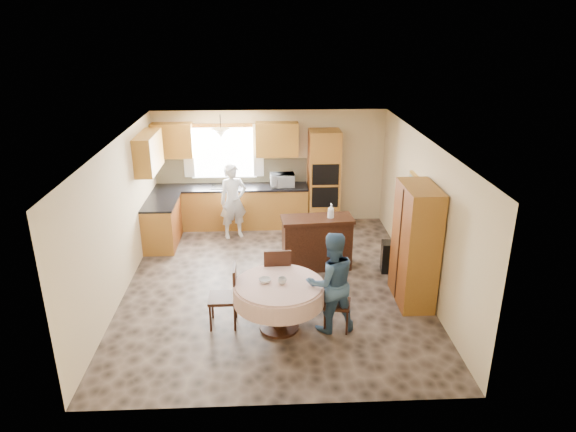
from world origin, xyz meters
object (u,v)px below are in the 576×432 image
(person_sink, at_px, (233,201))
(sideboard, at_px, (317,244))
(chair_right, at_px, (333,299))
(cupboard, at_px, (415,245))
(chair_left, at_px, (228,293))
(oven_tower, at_px, (324,179))
(chair_back, at_px, (277,274))
(person_dining, at_px, (331,282))
(dining_table, at_px, (279,293))

(person_sink, bearing_deg, sideboard, -63.29)
(chair_right, height_order, person_sink, person_sink)
(cupboard, xyz_separation_m, chair_left, (-2.92, -0.59, -0.44))
(oven_tower, distance_m, chair_right, 4.13)
(chair_back, relative_size, chair_right, 1.16)
(chair_left, height_order, person_dining, person_dining)
(dining_table, relative_size, chair_left, 1.38)
(oven_tower, height_order, person_dining, oven_tower)
(oven_tower, height_order, sideboard, oven_tower)
(sideboard, height_order, dining_table, sideboard)
(dining_table, relative_size, person_sink, 0.84)
(sideboard, bearing_deg, chair_left, -133.70)
(sideboard, xyz_separation_m, person_dining, (-0.00, -2.02, 0.31))
(chair_back, distance_m, chair_right, 1.04)
(person_dining, bearing_deg, cupboard, -164.05)
(oven_tower, height_order, chair_left, oven_tower)
(chair_right, relative_size, person_dining, 0.57)
(person_sink, xyz_separation_m, person_dining, (1.58, -3.52, -0.02))
(cupboard, xyz_separation_m, chair_right, (-1.39, -0.74, -0.49))
(oven_tower, relative_size, person_dining, 1.39)
(sideboard, xyz_separation_m, chair_back, (-0.76, -1.32, 0.10))
(cupboard, relative_size, person_dining, 1.27)
(person_dining, bearing_deg, person_sink, -78.15)
(chair_right, bearing_deg, dining_table, 102.63)
(oven_tower, bearing_deg, dining_table, -105.12)
(dining_table, bearing_deg, cupboard, 18.75)
(cupboard, relative_size, chair_back, 1.93)
(cupboard, bearing_deg, person_dining, -151.74)
(oven_tower, xyz_separation_m, person_sink, (-1.93, -0.57, -0.28))
(oven_tower, height_order, dining_table, oven_tower)
(cupboard, xyz_separation_m, person_sink, (-3.00, 2.76, -0.19))
(sideboard, distance_m, chair_left, 2.38)
(oven_tower, bearing_deg, chair_back, -108.01)
(chair_right, distance_m, person_sink, 3.87)
(chair_left, bearing_deg, chair_right, 83.81)
(dining_table, distance_m, chair_left, 0.76)
(chair_left, relative_size, chair_right, 1.11)
(person_sink, bearing_deg, chair_left, -108.26)
(sideboard, distance_m, chair_right, 2.00)
(dining_table, xyz_separation_m, chair_right, (0.78, -0.00, -0.11))
(chair_right, distance_m, person_dining, 0.29)
(chair_back, distance_m, person_dining, 1.05)
(chair_right, bearing_deg, person_sink, 37.71)
(cupboard, distance_m, chair_right, 1.65)
(oven_tower, xyz_separation_m, cupboard, (1.07, -3.33, -0.09))
(sideboard, xyz_separation_m, chair_left, (-1.50, -1.84, 0.07))
(sideboard, xyz_separation_m, dining_table, (-0.75, -1.99, 0.13))
(cupboard, distance_m, dining_table, 2.32)
(cupboard, relative_size, chair_left, 2.03)
(sideboard, relative_size, chair_back, 1.27)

